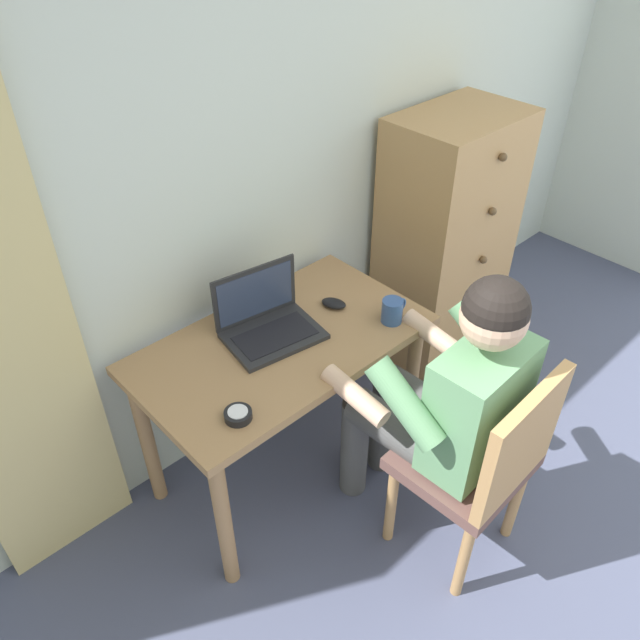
# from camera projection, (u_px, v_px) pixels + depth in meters

# --- Properties ---
(wall_back) EXTENTS (4.80, 0.05, 2.50)m
(wall_back) POSITION_uv_depth(u_px,v_px,m) (298.00, 138.00, 2.39)
(wall_back) COLOR silver
(wall_back) RESTS_ON ground_plane
(desk) EXTENTS (1.08, 0.61, 0.71)m
(desk) POSITION_uv_depth(u_px,v_px,m) (283.00, 364.00, 2.34)
(desk) COLOR #9E754C
(desk) RESTS_ON ground_plane
(dresser) EXTENTS (0.61, 0.44, 1.25)m
(dresser) POSITION_uv_depth(u_px,v_px,m) (445.00, 242.00, 2.99)
(dresser) COLOR tan
(dresser) RESTS_ON ground_plane
(chair) EXTENTS (0.44, 0.42, 0.89)m
(chair) POSITION_uv_depth(u_px,v_px,m) (482.00, 462.00, 2.10)
(chair) COLOR brown
(chair) RESTS_ON ground_plane
(person_seated) EXTENTS (0.54, 0.60, 1.21)m
(person_seated) POSITION_uv_depth(u_px,v_px,m) (444.00, 396.00, 2.09)
(person_seated) COLOR #4C4C4C
(person_seated) RESTS_ON ground_plane
(laptop) EXTENTS (0.37, 0.30, 0.24)m
(laptop) POSITION_uv_depth(u_px,v_px,m) (267.00, 321.00, 2.28)
(laptop) COLOR #232326
(laptop) RESTS_ON desk
(computer_mouse) EXTENTS (0.10, 0.12, 0.03)m
(computer_mouse) POSITION_uv_depth(u_px,v_px,m) (334.00, 303.00, 2.43)
(computer_mouse) COLOR black
(computer_mouse) RESTS_ON desk
(desk_clock) EXTENTS (0.09, 0.09, 0.03)m
(desk_clock) POSITION_uv_depth(u_px,v_px,m) (238.00, 415.00, 1.96)
(desk_clock) COLOR black
(desk_clock) RESTS_ON desk
(coffee_mug) EXTENTS (0.12, 0.08, 0.09)m
(coffee_mug) POSITION_uv_depth(u_px,v_px,m) (393.00, 311.00, 2.34)
(coffee_mug) COLOR #33518C
(coffee_mug) RESTS_ON desk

